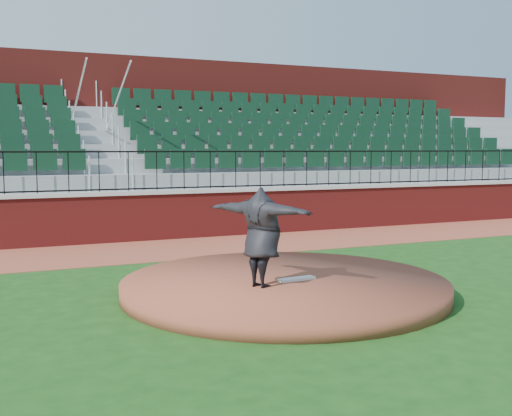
{
  "coord_description": "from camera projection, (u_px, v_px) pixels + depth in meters",
  "views": [
    {
      "loc": [
        -4.57,
        -8.75,
        2.38
      ],
      "look_at": [
        0.0,
        1.5,
        1.3
      ],
      "focal_mm": 43.52,
      "sensor_mm": 36.0,
      "label": 1
    }
  ],
  "objects": [
    {
      "name": "concourse_wall",
      "position": [
        125.0,
        138.0,
        21.16
      ],
      "size": [
        34.0,
        0.5,
        5.5
      ],
      "primitive_type": "cube",
      "color": "maroon",
      "rests_on": "ground"
    },
    {
      "name": "wall_railing",
      "position": [
        171.0,
        171.0,
        16.23
      ],
      "size": [
        34.0,
        0.05,
        1.0
      ],
      "primitive_type": null,
      "color": "black",
      "rests_on": "wall_cap"
    },
    {
      "name": "ground",
      "position": [
        294.0,
        296.0,
        10.04
      ],
      "size": [
        90.0,
        90.0,
        0.0
      ],
      "primitive_type": "plane",
      "color": "#164112",
      "rests_on": "ground"
    },
    {
      "name": "field_wall",
      "position": [
        171.0,
        216.0,
        16.34
      ],
      "size": [
        34.0,
        0.35,
        1.2
      ],
      "primitive_type": "cube",
      "color": "maroon",
      "rests_on": "ground"
    },
    {
      "name": "warning_track",
      "position": [
        190.0,
        247.0,
        14.95
      ],
      "size": [
        34.0,
        3.2,
        0.01
      ],
      "primitive_type": "cube",
      "color": "brown",
      "rests_on": "ground"
    },
    {
      "name": "pitching_rubber",
      "position": [
        297.0,
        279.0,
        10.05
      ],
      "size": [
        0.65,
        0.21,
        0.04
      ],
      "primitive_type": "cube",
      "rotation": [
        0.0,
        0.0,
        0.08
      ],
      "color": "silver",
      "rests_on": "pitchers_mound"
    },
    {
      "name": "pitchers_mound",
      "position": [
        284.0,
        286.0,
        10.17
      ],
      "size": [
        5.32,
        5.32,
        0.25
      ],
      "primitive_type": "cylinder",
      "color": "brown",
      "rests_on": "ground"
    },
    {
      "name": "wall_cap",
      "position": [
        171.0,
        192.0,
        16.28
      ],
      "size": [
        34.0,
        0.45,
        0.1
      ],
      "primitive_type": "cube",
      "color": "#B7B7B7",
      "rests_on": "field_wall"
    },
    {
      "name": "pitcher",
      "position": [
        262.0,
        237.0,
        9.52
      ],
      "size": [
        1.37,
        1.91,
        1.54
      ],
      "primitive_type": "imported",
      "rotation": [
        0.0,
        0.0,
        2.07
      ],
      "color": "black",
      "rests_on": "pitchers_mound"
    },
    {
      "name": "seating_stands",
      "position": [
        145.0,
        151.0,
        18.66
      ],
      "size": [
        34.0,
        5.1,
        4.6
      ],
      "primitive_type": null,
      "color": "gray",
      "rests_on": "ground"
    }
  ]
}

